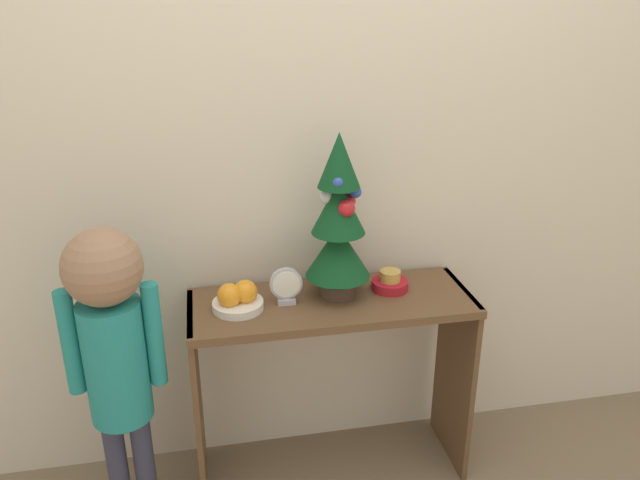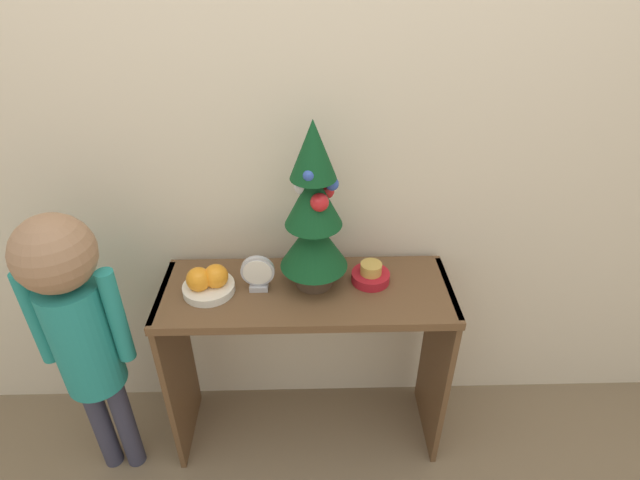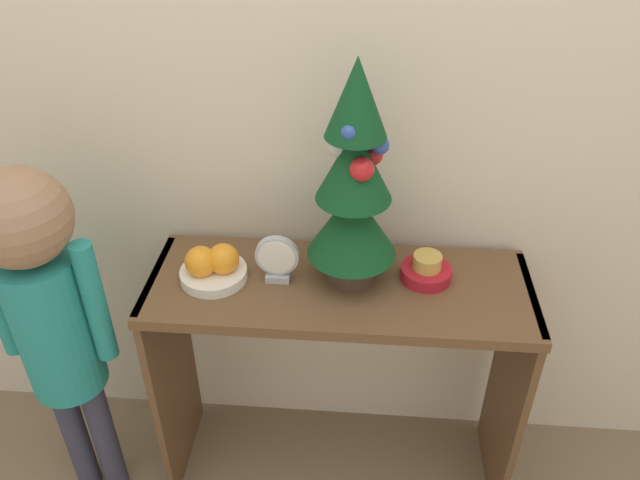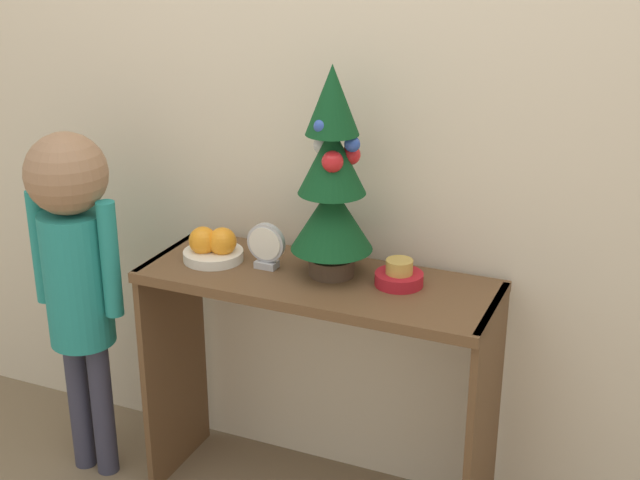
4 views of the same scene
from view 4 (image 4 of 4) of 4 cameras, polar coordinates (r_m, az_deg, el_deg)
The scene contains 7 objects.
back_wall at distance 2.53m, azimuth 1.97°, elevation 10.06°, with size 7.00×0.05×2.50m, color beige.
console_table at distance 2.56m, azimuth -0.14°, elevation -6.21°, with size 1.00×0.37×0.75m.
mini_tree at distance 2.40m, azimuth 0.78°, elevation 3.90°, with size 0.23×0.23×0.59m.
fruit_bowl at distance 2.60m, azimuth -6.86°, elevation -0.46°, with size 0.17×0.17×0.10m.
singing_bowl at distance 2.43m, azimuth 5.08°, elevation -2.29°, with size 0.13×0.13×0.07m.
desk_clock at distance 2.52m, azimuth -3.47°, elevation -0.40°, with size 0.11×0.04×0.13m.
child_figure at distance 2.73m, azimuth -15.42°, elevation -0.92°, with size 0.31×0.24×1.12m.
Camera 4 is at (0.91, -1.89, 1.74)m, focal length 50.00 mm.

